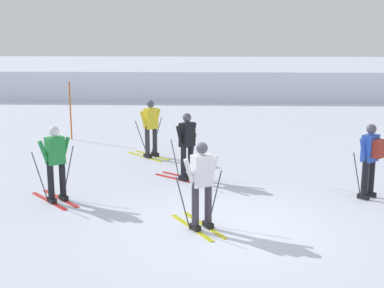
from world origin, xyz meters
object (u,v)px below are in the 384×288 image
(skier_white, at_px, (202,183))
(skier_yellow, at_px, (151,127))
(skier_blue, at_px, (370,158))
(skier_green, at_px, (55,162))
(trail_marker_pole, at_px, (70,111))
(skier_black, at_px, (187,144))

(skier_white, height_order, skier_yellow, same)
(skier_yellow, bearing_deg, skier_blue, -35.37)
(skier_blue, distance_m, skier_green, 6.97)
(trail_marker_pole, bearing_deg, skier_green, -78.35)
(skier_yellow, bearing_deg, trail_marker_pole, 140.41)
(skier_green, bearing_deg, skier_yellow, 69.00)
(skier_white, relative_size, skier_green, 1.00)
(skier_white, xyz_separation_m, trail_marker_pole, (-4.62, 8.29, 0.08))
(skier_white, xyz_separation_m, skier_blue, (3.73, 2.02, 0.04))
(skier_blue, distance_m, trail_marker_pole, 10.44)
(skier_black, height_order, skier_green, same)
(skier_white, bearing_deg, skier_blue, 28.44)
(skier_black, bearing_deg, skier_white, -82.80)
(skier_blue, height_order, trail_marker_pole, trail_marker_pole)
(skier_black, relative_size, skier_green, 1.00)
(skier_white, bearing_deg, skier_green, 154.28)
(skier_green, height_order, trail_marker_pole, trail_marker_pole)
(skier_white, bearing_deg, skier_black, 97.20)
(skier_black, bearing_deg, trail_marker_pole, 130.69)
(skier_yellow, relative_size, trail_marker_pole, 0.86)
(skier_white, xyz_separation_m, skier_black, (-0.43, 3.43, 0.00))
(skier_yellow, distance_m, trail_marker_pole, 3.92)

